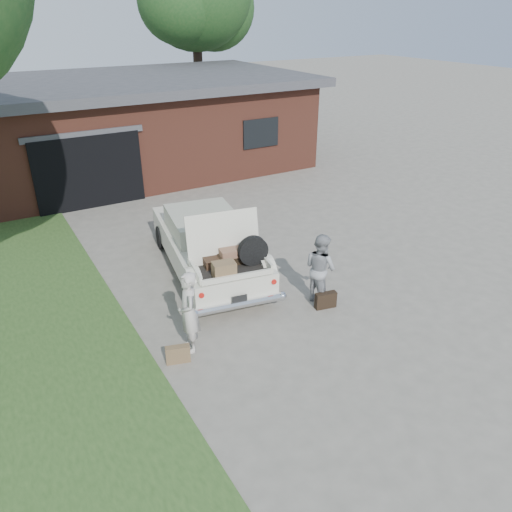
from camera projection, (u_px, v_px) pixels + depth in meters
ground at (271, 317)px, 9.99m from camera, size 90.00×90.00×0.00m
house at (132, 124)px, 18.55m from camera, size 12.80×7.80×3.30m
sedan at (208, 244)px, 11.47m from camera, size 2.54×4.86×1.91m
woman_left at (189, 312)px, 8.72m from camera, size 0.48×0.63×1.54m
woman_right at (320, 268)px, 10.24m from camera, size 0.67×0.81×1.51m
suitcase_left at (178, 354)px, 8.65m from camera, size 0.44×0.25×0.33m
suitcase_right at (326, 300)px, 10.22m from camera, size 0.47×0.23×0.34m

